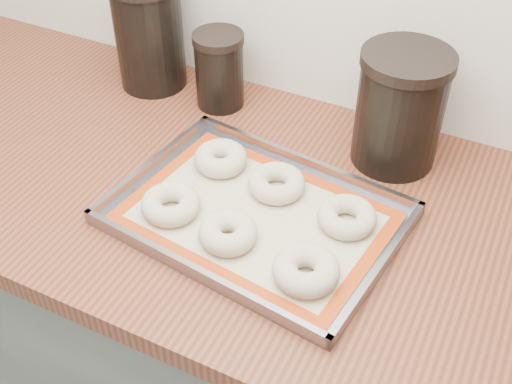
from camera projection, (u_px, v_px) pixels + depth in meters
The scene contains 13 objects.
cabinet at pixel (217, 335), 1.46m from camera, with size 3.00×0.65×0.86m, color slate.
countertop at pixel (207, 187), 1.17m from camera, with size 3.06×0.68×0.04m, color brown.
baking_tray at pixel (256, 216), 1.07m from camera, with size 0.50×0.38×0.03m.
baking_mat at pixel (256, 217), 1.07m from camera, with size 0.45×0.34×0.00m.
bagel_front_left at pixel (171, 204), 1.07m from camera, with size 0.10×0.10×0.04m, color beige.
bagel_front_mid at pixel (228, 233), 1.02m from camera, with size 0.09×0.09×0.04m, color beige.
bagel_front_right at pixel (306, 270), 0.96m from camera, with size 0.10×0.10×0.04m, color beige.
bagel_back_left at pixel (221, 158), 1.16m from camera, with size 0.10×0.10×0.04m, color beige.
bagel_back_mid at pixel (277, 183), 1.11m from camera, with size 0.10×0.10×0.03m, color beige.
bagel_back_right at pixel (347, 217), 1.05m from camera, with size 0.10×0.10×0.03m, color beige.
canister_left at pixel (149, 33), 1.32m from camera, with size 0.15×0.15×0.24m.
canister_mid at pixel (219, 70), 1.28m from camera, with size 0.10×0.10×0.16m.
canister_right at pixel (400, 109), 1.13m from camera, with size 0.16×0.16×0.22m.
Camera 1 is at (0.47, 0.93, 1.65)m, focal length 45.00 mm.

